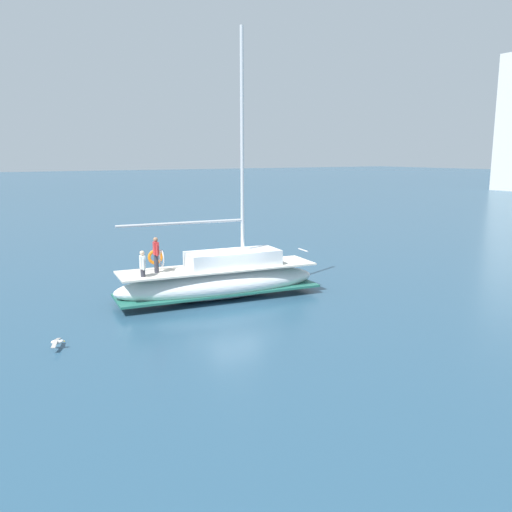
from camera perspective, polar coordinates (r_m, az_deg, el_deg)
name	(u,v)px	position (r m, az deg, el deg)	size (l,w,h in m)	color
ground_plane	(232,299)	(24.60, -2.63, -4.66)	(400.00, 400.00, 0.00)	#284C66
main_sailboat	(220,279)	(24.64, -3.85, -2.48)	(3.48, 9.81, 12.05)	silver
seagull	(57,342)	(19.68, -20.57, -8.61)	(0.96, 0.53, 0.17)	silver
mooring_buoy	(206,262)	(32.38, -5.39, -0.63)	(0.50, 0.50, 0.85)	#EA4C19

